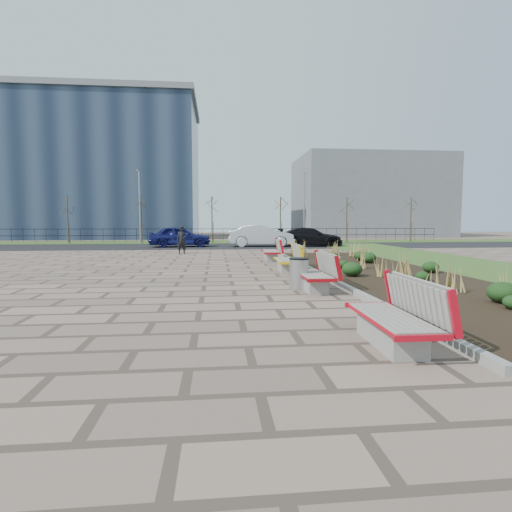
{
  "coord_description": "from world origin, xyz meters",
  "views": [
    {
      "loc": [
        0.37,
        -8.37,
        1.9
      ],
      "look_at": [
        1.5,
        3.0,
        0.9
      ],
      "focal_mm": 28.0,
      "sensor_mm": 36.0,
      "label": 1
    }
  ],
  "objects": [
    {
      "name": "ground",
      "position": [
        0.0,
        0.0,
        0.0
      ],
      "size": [
        120.0,
        120.0,
        0.0
      ],
      "primitive_type": "plane",
      "color": "#836A5A",
      "rests_on": "ground"
    },
    {
      "name": "planting_bed",
      "position": [
        6.25,
        5.0,
        0.05
      ],
      "size": [
        4.5,
        18.0,
        0.1
      ],
      "primitive_type": "cube",
      "color": "black",
      "rests_on": "ground"
    },
    {
      "name": "planting_curb",
      "position": [
        3.92,
        5.0,
        0.07
      ],
      "size": [
        0.16,
        18.0,
        0.15
      ],
      "primitive_type": "cube",
      "color": "gray",
      "rests_on": "ground"
    },
    {
      "name": "grass_verge_near",
      "position": [
        11.0,
        5.0,
        0.02
      ],
      "size": [
        5.0,
        38.0,
        0.04
      ],
      "primitive_type": "cube",
      "color": "#33511E",
      "rests_on": "ground"
    },
    {
      "name": "grass_verge_far",
      "position": [
        0.0,
        28.0,
        0.02
      ],
      "size": [
        80.0,
        5.0,
        0.04
      ],
      "primitive_type": "cube",
      "color": "#33511E",
      "rests_on": "ground"
    },
    {
      "name": "road",
      "position": [
        0.0,
        22.0,
        0.01
      ],
      "size": [
        80.0,
        7.0,
        0.02
      ],
      "primitive_type": "cube",
      "color": "black",
      "rests_on": "ground"
    },
    {
      "name": "bench_a",
      "position": [
        3.0,
        -2.63,
        0.5
      ],
      "size": [
        0.95,
        2.12,
        1.0
      ],
      "primitive_type": null,
      "rotation": [
        0.0,
        0.0,
        -0.02
      ],
      "color": "red",
      "rests_on": "ground"
    },
    {
      "name": "bench_b",
      "position": [
        3.0,
        2.32,
        0.5
      ],
      "size": [
        0.9,
        2.1,
        1.0
      ],
      "primitive_type": null,
      "rotation": [
        0.0,
        0.0,
        0.0
      ],
      "color": "#A40A13",
      "rests_on": "ground"
    },
    {
      "name": "bench_c",
      "position": [
        3.0,
        6.44,
        0.5
      ],
      "size": [
        1.0,
        2.14,
        1.0
      ],
      "primitive_type": null,
      "rotation": [
        0.0,
        0.0,
        -0.05
      ],
      "color": "yellow",
      "rests_on": "ground"
    },
    {
      "name": "bench_d",
      "position": [
        3.0,
        10.81,
        0.5
      ],
      "size": [
        0.99,
        2.14,
        1.0
      ],
      "primitive_type": null,
      "rotation": [
        0.0,
        0.0,
        -0.04
      ],
      "color": "red",
      "rests_on": "ground"
    },
    {
      "name": "litter_bin",
      "position": [
        2.66,
        2.53,
        0.43
      ],
      "size": [
        0.53,
        0.53,
        0.86
      ],
      "primitive_type": "cylinder",
      "color": "#B2B2B7",
      "rests_on": "ground"
    },
    {
      "name": "pedestrian",
      "position": [
        -1.63,
        15.09,
        0.81
      ],
      "size": [
        0.63,
        0.45,
        1.62
      ],
      "primitive_type": "imported",
      "rotation": [
        0.0,
        0.0,
        0.12
      ],
      "color": "black",
      "rests_on": "ground"
    },
    {
      "name": "car_blue",
      "position": [
        -2.31,
        21.3,
        0.78
      ],
      "size": [
        4.67,
        2.38,
        1.52
      ],
      "primitive_type": "imported",
      "rotation": [
        0.0,
        0.0,
        1.7
      ],
      "color": "#131655",
      "rests_on": "road"
    },
    {
      "name": "car_silver",
      "position": [
        3.72,
        21.16,
        0.82
      ],
      "size": [
        4.97,
        2.01,
        1.61
      ],
      "primitive_type": "imported",
      "rotation": [
        0.0,
        0.0,
        1.51
      ],
      "color": "#B4B7BD",
      "rests_on": "road"
    },
    {
      "name": "car_black",
      "position": [
        7.39,
        21.06,
        0.72
      ],
      "size": [
        4.96,
        2.34,
        1.4
      ],
      "primitive_type": "imported",
      "rotation": [
        0.0,
        0.0,
        1.49
      ],
      "color": "black",
      "rests_on": "road"
    },
    {
      "name": "tree_a",
      "position": [
        -12.0,
        26.5,
        2.04
      ],
      "size": [
        1.4,
        1.4,
        4.0
      ],
      "primitive_type": null,
      "color": "#4C3D2D",
      "rests_on": "grass_verge_far"
    },
    {
      "name": "tree_b",
      "position": [
        -6.0,
        26.5,
        2.04
      ],
      "size": [
        1.4,
        1.4,
        4.0
      ],
      "primitive_type": null,
      "color": "#4C3D2D",
      "rests_on": "grass_verge_far"
    },
    {
      "name": "tree_c",
      "position": [
        0.0,
        26.5,
        2.04
      ],
      "size": [
        1.4,
        1.4,
        4.0
      ],
      "primitive_type": null,
      "color": "#4C3D2D",
      "rests_on": "grass_verge_far"
    },
    {
      "name": "tree_d",
      "position": [
        6.0,
        26.5,
        2.04
      ],
      "size": [
        1.4,
        1.4,
        4.0
      ],
      "primitive_type": null,
      "color": "#4C3D2D",
      "rests_on": "grass_verge_far"
    },
    {
      "name": "tree_e",
      "position": [
        12.0,
        26.5,
        2.04
      ],
      "size": [
        1.4,
        1.4,
        4.0
      ],
      "primitive_type": null,
      "color": "#4C3D2D",
      "rests_on": "grass_verge_far"
    },
    {
      "name": "tree_f",
      "position": [
        18.0,
        26.5,
        2.04
      ],
      "size": [
        1.4,
        1.4,
        4.0
      ],
      "primitive_type": null,
      "color": "#4C3D2D",
      "rests_on": "grass_verge_far"
    },
    {
      "name": "lamp_west",
      "position": [
        -6.0,
        26.0,
        3.04
      ],
      "size": [
        0.24,
        0.6,
        6.0
      ],
      "primitive_type": null,
      "color": "gray",
      "rests_on": "grass_verge_far"
    },
    {
      "name": "lamp_east",
      "position": [
        8.0,
        26.0,
        3.04
      ],
      "size": [
        0.24,
        0.6,
        6.0
      ],
      "primitive_type": null,
      "color": "gray",
      "rests_on": "grass_verge_far"
    },
    {
      "name": "railing_fence",
      "position": [
        0.0,
        29.5,
        0.64
      ],
      "size": [
        44.0,
        0.1,
        1.2
      ],
      "primitive_type": null,
      "color": "black",
      "rests_on": "grass_verge_far"
    },
    {
      "name": "building_glass",
      "position": [
        -22.0,
        40.0,
        7.5
      ],
      "size": [
        40.0,
        14.0,
        15.0
      ],
      "primitive_type": "cube",
      "color": "#192338",
      "rests_on": "ground"
    },
    {
      "name": "building_grey",
      "position": [
        20.0,
        42.0,
        5.0
      ],
      "size": [
        18.0,
        12.0,
        10.0
      ],
      "primitive_type": "cube",
      "color": "slate",
      "rests_on": "ground"
    }
  ]
}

